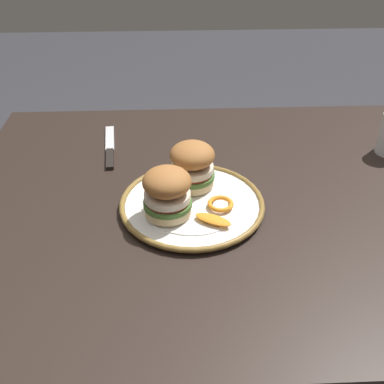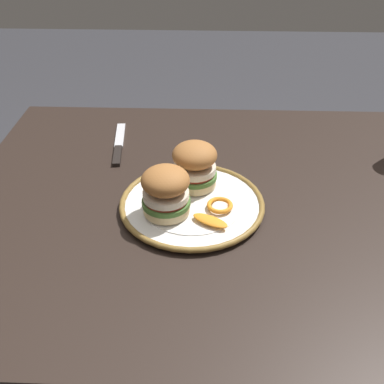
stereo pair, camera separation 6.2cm
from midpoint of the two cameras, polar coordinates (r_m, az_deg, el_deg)
dining_table at (r=1.06m, az=0.92°, el=-5.50°), size 1.12×0.90×0.76m
dinner_plate at (r=0.96m, az=-1.87°, el=-1.54°), size 0.31×0.31×0.02m
sandwich_half_left at (r=0.89m, az=-5.12°, el=-0.01°), size 0.13×0.13×0.10m
sandwich_half_right at (r=0.98m, az=-1.81°, el=3.44°), size 0.13×0.13×0.10m
orange_peel_curled at (r=0.94m, az=1.68°, el=-1.56°), size 0.07×0.07×0.01m
orange_peel_strip_long at (r=0.89m, az=0.66°, el=-3.51°), size 0.08×0.06×0.01m
table_knife at (r=1.19m, az=-11.74°, el=5.17°), size 0.04×0.22×0.01m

